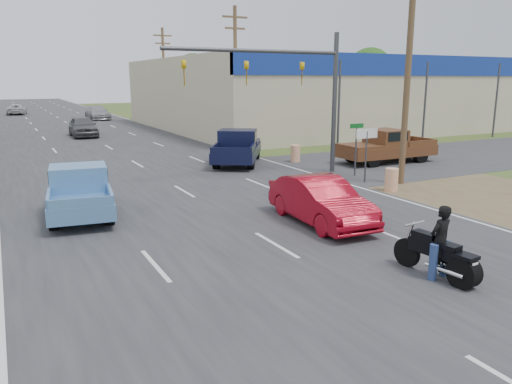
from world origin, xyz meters
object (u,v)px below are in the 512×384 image
distant_car_grey (83,127)px  distant_car_white (17,110)px  red_convertible (321,201)px  distant_car_silver (98,113)px  motorcycle (441,258)px  rider (440,244)px  navy_pickup (238,146)px  blue_pickup (80,190)px  brown_pickup (385,146)px

distant_car_grey → distant_car_white: distant_car_grey is taller
red_convertible → distant_car_silver: 48.74m
motorcycle → distant_car_white: 68.19m
rider → navy_pickup: 17.85m
motorcycle → distant_car_silver: bearing=81.8°
red_convertible → rider: size_ratio=2.71×
blue_pickup → motorcycle: bearing=-49.2°
blue_pickup → distant_car_white: blue_pickup is taller
rider → blue_pickup: 12.26m
motorcycle → rider: 0.33m
blue_pickup → distant_car_silver: 44.54m
motorcycle → distant_car_grey: size_ratio=0.49×
navy_pickup → motorcycle: bearing=-67.2°
rider → brown_pickup: (10.55, 13.87, 0.11)m
distant_car_silver → distant_car_grey: bearing=-106.5°
navy_pickup → red_convertible: bearing=-70.5°
red_convertible → distant_car_silver: size_ratio=0.86×
red_convertible → motorcycle: red_convertible is taller
brown_pickup → red_convertible: bearing=130.8°
red_convertible → distant_car_grey: 30.76m
rider → blue_pickup: (-6.79, 10.20, 0.03)m
distant_car_grey → distant_car_silver: size_ratio=0.91×
navy_pickup → distant_car_silver: 36.36m
navy_pickup → distant_car_white: size_ratio=1.23×
rider → navy_pickup: navy_pickup is taller
brown_pickup → motorcycle: bearing=144.0°
distant_car_silver → rider: bearing=-94.5°
distant_car_white → blue_pickup: bearing=96.5°
blue_pickup → distant_car_silver: blue_pickup is taller
motorcycle → navy_pickup: 17.93m
rider → distant_car_grey: size_ratio=0.35×
distant_car_grey → distant_car_white: 32.17m
rider → distant_car_silver: bearing=-98.2°
motorcycle → blue_pickup: size_ratio=0.43×
navy_pickup → brown_pickup: navy_pickup is taller
blue_pickup → brown_pickup: 17.73m
red_convertible → navy_pickup: size_ratio=0.77×
motorcycle → distant_car_grey: bearing=88.0°
rider → brown_pickup: 17.43m
blue_pickup → distant_car_grey: size_ratio=1.12×
red_convertible → distant_car_grey: (-2.93, 30.62, 0.07)m
blue_pickup → distant_car_grey: 25.95m
brown_pickup → distant_car_grey: size_ratio=1.18×
brown_pickup → distant_car_grey: brown_pickup is taller
distant_car_silver → brown_pickup: bearing=-80.2°
distant_car_silver → distant_car_white: size_ratio=1.09×
motorcycle → distant_car_white: bearing=89.1°
navy_pickup → blue_pickup: bearing=-110.5°
blue_pickup → red_convertible: bearing=-28.4°
distant_car_grey → distant_car_white: bearing=97.5°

